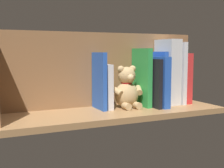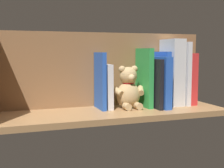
# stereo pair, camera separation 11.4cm
# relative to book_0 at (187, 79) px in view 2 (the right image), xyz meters

# --- Properties ---
(ground_plane) EXTENTS (0.89, 0.28, 0.02)m
(ground_plane) POSITION_rel_book_0_xyz_m (0.36, 0.04, -0.12)
(ground_plane) COLOR #A87A4C
(shelf_back_panel) EXTENTS (0.89, 0.02, 0.30)m
(shelf_back_panel) POSITION_rel_book_0_xyz_m (0.36, -0.07, 0.04)
(shelf_back_panel) COLOR #8E623D
(shelf_back_panel) RESTS_ON ground_plane
(book_0) EXTENTS (0.03, 0.12, 0.22)m
(book_0) POSITION_rel_book_0_xyz_m (0.00, 0.00, 0.00)
(book_0) COLOR red
(book_0) RESTS_ON ground_plane
(book_1) EXTENTS (0.02, 0.13, 0.26)m
(book_1) POSITION_rel_book_0_xyz_m (0.03, 0.01, 0.02)
(book_1) COLOR silver
(book_1) RESTS_ON ground_plane
(dictionary_thick_white) EXTENTS (0.05, 0.13, 0.28)m
(dictionary_thick_white) POSITION_rel_book_0_xyz_m (0.08, 0.00, 0.03)
(dictionary_thick_white) COLOR silver
(dictionary_thick_white) RESTS_ON ground_plane
(book_2) EXTENTS (0.02, 0.12, 0.22)m
(book_2) POSITION_rel_book_0_xyz_m (0.12, -0.00, 0.00)
(book_2) COLOR blue
(book_2) RESTS_ON ground_plane
(book_3) EXTENTS (0.03, 0.18, 0.20)m
(book_3) POSITION_rel_book_0_xyz_m (0.15, 0.03, -0.01)
(book_3) COLOR blue
(book_3) RESTS_ON ground_plane
(book_4) EXTENTS (0.01, 0.17, 0.19)m
(book_4) POSITION_rel_book_0_xyz_m (0.18, 0.03, -0.01)
(book_4) COLOR black
(book_4) RESTS_ON ground_plane
(book_5) EXTENTS (0.02, 0.13, 0.24)m
(book_5) POSITION_rel_book_0_xyz_m (0.20, 0.01, 0.01)
(book_5) COLOR green
(book_5) RESTS_ON ground_plane
(teddy_bear) EXTENTS (0.14, 0.11, 0.17)m
(teddy_bear) POSITION_rel_book_0_xyz_m (0.28, 0.02, -0.03)
(teddy_bear) COLOR tan
(teddy_bear) RESTS_ON ground_plane
(book_6) EXTENTS (0.03, 0.11, 0.17)m
(book_6) POSITION_rel_book_0_xyz_m (0.36, -0.01, -0.02)
(book_6) COLOR silver
(book_6) RESTS_ON ground_plane
(book_7) EXTENTS (0.02, 0.12, 0.22)m
(book_7) POSITION_rel_book_0_xyz_m (0.39, -0.00, 0.00)
(book_7) COLOR blue
(book_7) RESTS_ON ground_plane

